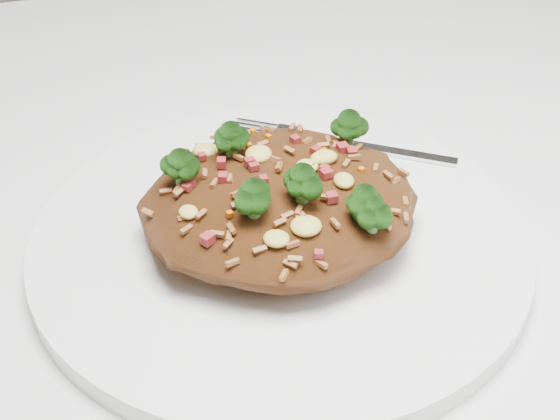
% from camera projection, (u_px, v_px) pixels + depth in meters
% --- Properties ---
extents(dining_table, '(1.20, 0.80, 0.75)m').
position_uv_depth(dining_table, '(339.00, 279.00, 0.59)').
color(dining_table, silver).
rests_on(dining_table, ground).
extents(plate, '(0.30, 0.30, 0.01)m').
position_uv_depth(plate, '(280.00, 239.00, 0.47)').
color(plate, white).
rests_on(plate, dining_table).
extents(fried_rice, '(0.16, 0.15, 0.06)m').
position_uv_depth(fried_rice, '(281.00, 192.00, 0.45)').
color(fried_rice, brown).
rests_on(fried_rice, plate).
extents(fork, '(0.14, 0.11, 0.00)m').
position_uv_depth(fork, '(352.00, 145.00, 0.54)').
color(fork, silver).
rests_on(fork, plate).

